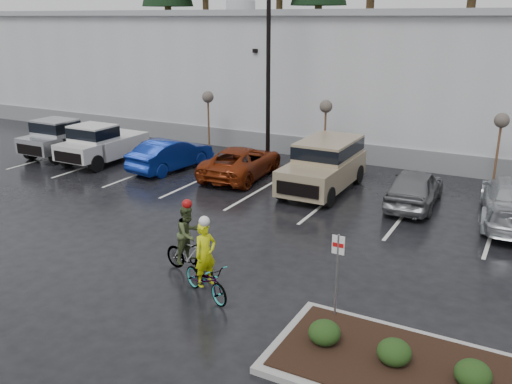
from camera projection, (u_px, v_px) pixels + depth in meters
The scene contains 19 objects.
ground at pixel (196, 288), 14.35m from camera, with size 120.00×120.00×0.00m, color black.
warehouse at pixel (406, 74), 31.66m from camera, with size 60.50×15.50×7.20m.
wooded_ridge at pixel (464, 59), 51.14m from camera, with size 80.00×25.00×6.00m, color #233F1A.
lamppost at pixel (268, 44), 24.45m from camera, with size 0.50×1.00×9.22m.
sapling_west at pixel (208, 100), 28.00m from camera, with size 0.60×0.60×3.20m.
sapling_mid at pixel (326, 110), 25.08m from camera, with size 0.60×0.60×3.20m.
sapling_east at pixel (501, 125), 21.71m from camera, with size 0.60×0.60×3.20m.
shrub_a at pixel (324, 333), 11.59m from camera, with size 0.70×0.70×0.52m, color black.
shrub_b at pixel (394, 352), 10.91m from camera, with size 0.70×0.70×0.52m, color black.
shrub_c at pixel (473, 374), 10.24m from camera, with size 0.70×0.70×0.52m, color black.
fire_lane_sign at pixel (337, 267), 12.38m from camera, with size 0.30×0.05×2.20m.
pickup_silver at pixel (70, 135), 28.10m from camera, with size 2.10×5.20×1.96m, color #B2B5BA, non-canonical shape.
pickup_white at pixel (107, 142), 26.72m from camera, with size 2.10×5.20×1.96m, color silver, non-canonical shape.
car_blue at pixel (171, 154), 25.27m from camera, with size 1.54×4.43×1.46m, color navy.
car_red at pixel (242, 162), 24.12m from camera, with size 2.29×4.97×1.38m, color maroon.
suv_tan at pixel (323, 167), 22.08m from camera, with size 2.20×5.10×2.06m, color gray, non-canonical shape.
car_grey at pixel (415, 187), 20.41m from camera, with size 1.71×4.25×1.45m, color slate.
cyclist_hivis at pixel (206, 272), 13.72m from camera, with size 1.92×1.31×2.21m.
cyclist_olive at pixel (189, 246), 14.98m from camera, with size 1.73×0.86×2.18m.
Camera 1 is at (7.48, -10.59, 6.86)m, focal length 38.00 mm.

